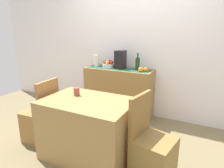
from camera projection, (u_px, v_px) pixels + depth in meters
ground_plane at (107, 143)px, 2.76m from camera, size 6.40×6.40×0.02m
room_wall_rear at (138, 41)px, 3.41m from camera, size 6.40×0.06×2.70m
sideboard_console at (118, 92)px, 3.54m from camera, size 1.22×0.42×0.88m
table_runner at (119, 68)px, 3.42m from camera, size 1.14×0.32×0.01m
fruit_bowl at (109, 66)px, 3.49m from camera, size 0.22×0.22×0.06m
apple_left at (107, 63)px, 3.43m from camera, size 0.06×0.06×0.06m
apple_rear at (110, 62)px, 3.49m from camera, size 0.08×0.08×0.08m
apple_right at (112, 62)px, 3.44m from camera, size 0.07×0.07×0.07m
apple_center at (105, 62)px, 3.50m from camera, size 0.07×0.07×0.07m
wine_bottle at (138, 64)px, 3.24m from camera, size 0.07×0.07×0.29m
coffee_maker at (120, 60)px, 3.36m from camera, size 0.16×0.18×0.32m
ceramic_vase at (96, 61)px, 3.58m from camera, size 0.10×0.10×0.22m
orange_loose_far at (140, 70)px, 3.13m from camera, size 0.08×0.08×0.08m
orange_loose_end at (146, 70)px, 3.15m from camera, size 0.07×0.07×0.07m
dining_table at (89, 129)px, 2.37m from camera, size 1.06×0.72×0.74m
coffee_cup at (77, 92)px, 2.43m from camera, size 0.07×0.07×0.10m
chair_near_window at (42, 123)px, 2.75m from camera, size 0.42×0.42×0.90m
chair_by_corner at (152, 154)px, 2.06m from camera, size 0.47×0.47×0.90m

